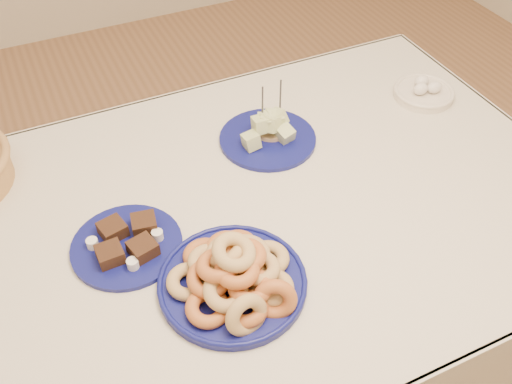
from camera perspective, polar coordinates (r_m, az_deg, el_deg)
ground at (r=2.01m, az=-0.63°, el=-16.74°), size 5.00×5.00×0.00m
dining_table at (r=1.48m, az=-0.82°, el=-4.51°), size 1.71×1.11×0.75m
donut_platter at (r=1.22m, az=-2.23°, el=-8.42°), size 0.33×0.33×0.15m
melon_plate at (r=1.58m, az=1.24°, el=5.95°), size 0.35×0.35×0.09m
brownie_plate at (r=1.34m, az=-12.77°, el=-5.05°), size 0.27×0.27×0.05m
candle_holder at (r=1.61m, az=1.49°, el=6.22°), size 0.12×0.12×0.17m
egg_bowl at (r=1.83m, az=16.44°, el=9.58°), size 0.19×0.19×0.06m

